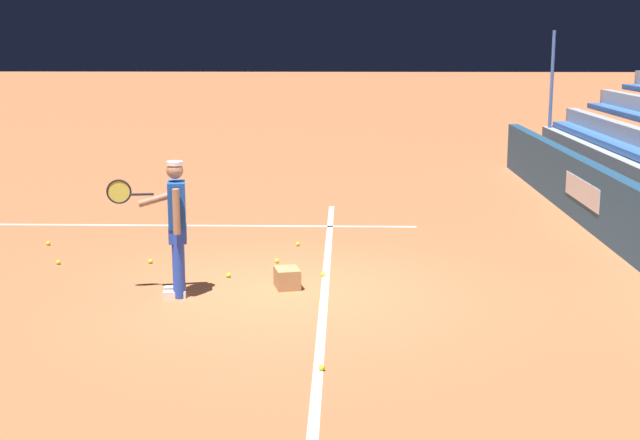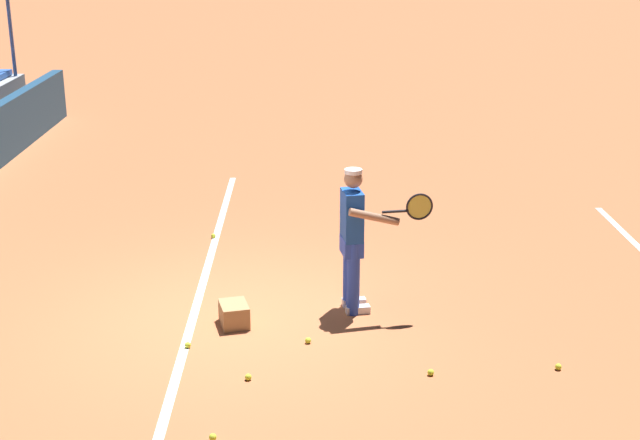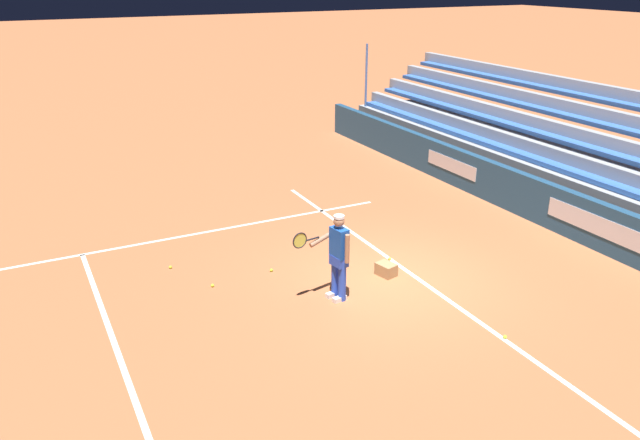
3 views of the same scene
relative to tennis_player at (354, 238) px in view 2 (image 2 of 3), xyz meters
name	(u,v)px [view 2 (image 2 of 3)]	position (x,y,z in m)	size (l,w,h in m)	color
ground_plane	(236,317)	(0.20, -1.36, -0.89)	(160.00, 160.00, 0.00)	#B7663D
court_baseline_white	(193,318)	(0.20, -1.86, -0.89)	(12.00, 0.10, 0.01)	white
tennis_player	(354,238)	(0.00, 0.00, 0.00)	(0.59, 1.04, 1.71)	blue
ball_box_cardboard	(234,314)	(0.40, -1.37, -0.76)	(0.40, 0.30, 0.26)	#A87F51
tennis_ball_far_left	(558,367)	(1.53, 2.01, -0.86)	(0.07, 0.07, 0.07)	#CCE533
tennis_ball_on_baseline	(431,372)	(1.62, 0.70, -0.86)	(0.07, 0.07, 0.07)	#CCE533
tennis_ball_by_box	(188,345)	(0.97, -1.83, -0.86)	(0.07, 0.07, 0.07)	#CCE533
tennis_ball_stray_back	(213,236)	(-2.57, -1.90, -0.86)	(0.07, 0.07, 0.07)	#CCE533
tennis_ball_toward_net	(308,340)	(0.88, -0.54, -0.86)	(0.07, 0.07, 0.07)	#CCE533
tennis_ball_far_right	(248,377)	(1.69, -1.14, -0.86)	(0.07, 0.07, 0.07)	#CCE533
tennis_ball_near_player	(213,437)	(2.79, -1.38, -0.86)	(0.07, 0.07, 0.07)	#CCE533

